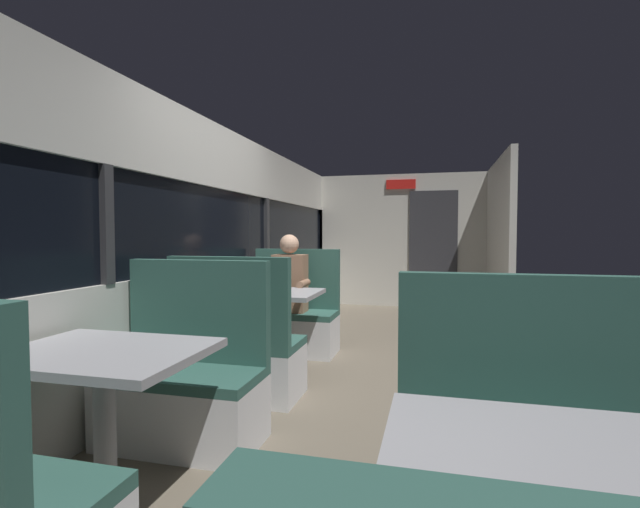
# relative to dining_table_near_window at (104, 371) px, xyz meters

# --- Properties ---
(ground_plane) EXTENTS (3.30, 9.20, 0.02)m
(ground_plane) POSITION_rel_dining_table_near_window_xyz_m (0.89, 2.09, -0.65)
(ground_plane) COLOR #665B4C
(carriage_window_panel_left) EXTENTS (0.09, 8.48, 2.30)m
(carriage_window_panel_left) POSITION_rel_dining_table_near_window_xyz_m (-0.56, 2.09, 0.47)
(carriage_window_panel_left) COLOR beige
(carriage_window_panel_left) RESTS_ON ground_plane
(carriage_end_bulkhead) EXTENTS (2.90, 0.11, 2.30)m
(carriage_end_bulkhead) POSITION_rel_dining_table_near_window_xyz_m (0.95, 6.28, 0.50)
(carriage_end_bulkhead) COLOR beige
(carriage_end_bulkhead) RESTS_ON ground_plane
(carriage_aisle_panel_right) EXTENTS (0.08, 2.40, 2.30)m
(carriage_aisle_panel_right) POSITION_rel_dining_table_near_window_xyz_m (2.34, 5.09, 0.51)
(carriage_aisle_panel_right) COLOR beige
(carriage_aisle_panel_right) RESTS_ON ground_plane
(dining_table_near_window) EXTENTS (0.90, 0.70, 0.74)m
(dining_table_near_window) POSITION_rel_dining_table_near_window_xyz_m (0.00, 0.00, 0.00)
(dining_table_near_window) COLOR #9E9EA3
(dining_table_near_window) RESTS_ON ground_plane
(bench_near_window_facing_entry) EXTENTS (0.95, 0.50, 1.10)m
(bench_near_window_facing_entry) POSITION_rel_dining_table_near_window_xyz_m (0.00, 0.70, -0.31)
(bench_near_window_facing_entry) COLOR silver
(bench_near_window_facing_entry) RESTS_ON ground_plane
(dining_table_mid_window) EXTENTS (0.90, 0.70, 0.74)m
(dining_table_mid_window) POSITION_rel_dining_table_near_window_xyz_m (0.00, 2.17, 0.00)
(dining_table_mid_window) COLOR #9E9EA3
(dining_table_mid_window) RESTS_ON ground_plane
(bench_mid_window_facing_end) EXTENTS (0.95, 0.50, 1.10)m
(bench_mid_window_facing_end) POSITION_rel_dining_table_near_window_xyz_m (0.00, 1.47, -0.31)
(bench_mid_window_facing_end) COLOR silver
(bench_mid_window_facing_end) RESTS_ON ground_plane
(bench_mid_window_facing_entry) EXTENTS (0.95, 0.50, 1.10)m
(bench_mid_window_facing_entry) POSITION_rel_dining_table_near_window_xyz_m (0.00, 2.87, -0.31)
(bench_mid_window_facing_entry) COLOR silver
(bench_mid_window_facing_entry) RESTS_ON ground_plane
(dining_table_front_aisle) EXTENTS (0.90, 0.70, 0.74)m
(dining_table_front_aisle) POSITION_rel_dining_table_near_window_xyz_m (1.79, -0.60, 0.00)
(dining_table_front_aisle) COLOR #9E9EA3
(dining_table_front_aisle) RESTS_ON ground_plane
(bench_front_aisle_facing_entry) EXTENTS (0.95, 0.50, 1.10)m
(bench_front_aisle_facing_entry) POSITION_rel_dining_table_near_window_xyz_m (1.79, 0.10, -0.31)
(bench_front_aisle_facing_entry) COLOR silver
(bench_front_aisle_facing_entry) RESTS_ON ground_plane
(seated_passenger) EXTENTS (0.47, 0.55, 1.26)m
(seated_passenger) POSITION_rel_dining_table_near_window_xyz_m (0.00, 2.79, -0.10)
(seated_passenger) COLOR #26262D
(seated_passenger) RESTS_ON ground_plane
(coffee_cup_primary) EXTENTS (0.07, 0.07, 0.09)m
(coffee_cup_primary) POSITION_rel_dining_table_near_window_xyz_m (-0.19, 2.07, 0.15)
(coffee_cup_primary) COLOR white
(coffee_cup_primary) RESTS_ON dining_table_mid_window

